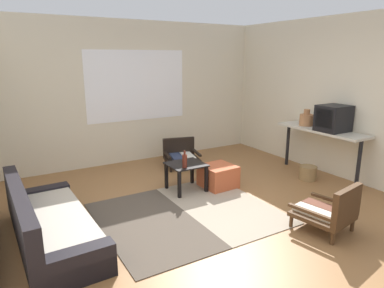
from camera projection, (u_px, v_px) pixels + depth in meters
ground_plane at (227, 217)px, 4.42m from camera, size 7.80×7.80×0.00m
far_wall_with_window at (136, 92)px, 6.64m from camera, size 5.60×0.13×2.70m
side_wall_right at (348, 99)px, 5.64m from camera, size 0.12×6.60×2.70m
area_rug at (188, 214)px, 4.51m from camera, size 2.23×1.97×0.01m
couch at (48, 226)px, 3.76m from camera, size 0.82×1.99×0.68m
coffee_table at (186, 170)px, 5.23m from camera, size 0.55×0.51×0.44m
armchair_by_window at (181, 154)px, 6.45m from camera, size 0.72×0.66×0.52m
armchair_striped_foreground at (330, 211)px, 3.99m from camera, size 0.66×0.70×0.61m
ottoman_orange at (218, 176)px, 5.42m from camera, size 0.52×0.52×0.35m
console_shelf at (321, 134)px, 5.80m from camera, size 0.48×1.60×0.84m
crt_television at (333, 118)px, 5.56m from camera, size 0.47×0.42×0.43m
clay_vase at (306, 119)px, 6.04m from camera, size 0.24×0.24×0.29m
glass_bottle at (185, 161)px, 5.01m from camera, size 0.07×0.07×0.25m
wicker_basket at (308, 173)px, 5.76m from camera, size 0.28×0.28×0.24m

